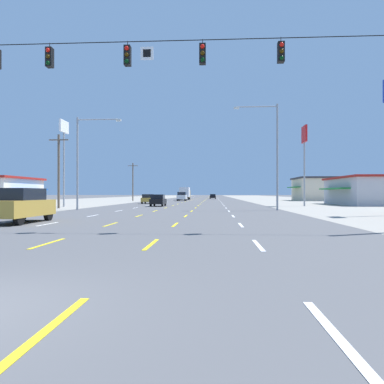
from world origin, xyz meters
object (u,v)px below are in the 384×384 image
pole_sign_right_row_1 (304,145)px  streetlight_left_row_0 (82,155)px  hatchback_far_left_mid (148,199)px  sedan_inner_right_farther (213,196)px  hatchback_inner_left_near (158,200)px  suv_inner_left_midfar (182,196)px  streetlight_right_row_0 (273,149)px  hatchback_far_left_farthest (185,196)px  suv_far_left_nearest (20,205)px  box_truck_inner_left_far (185,193)px  pole_sign_left_row_1 (64,141)px

pole_sign_right_row_1 → streetlight_left_row_0: (-25.33, -11.76, -2.49)m
hatchback_far_left_mid → sedan_inner_right_farther: (10.50, 49.48, -0.03)m
hatchback_inner_left_near → sedan_inner_right_farther: hatchback_inner_left_near is taller
hatchback_far_left_mid → sedan_inner_right_farther: bearing=78.0°
pole_sign_right_row_1 → suv_inner_left_midfar: bearing=119.5°
streetlight_left_row_0 → streetlight_right_row_0: 19.37m
hatchback_far_left_farthest → suv_inner_left_midfar: bearing=-86.1°
hatchback_inner_left_near → pole_sign_right_row_1: pole_sign_right_row_1 is taller
hatchback_inner_left_near → sedan_inner_right_farther: (7.03, 61.38, -0.03)m
sedan_inner_right_farther → pole_sign_right_row_1: size_ratio=0.43×
hatchback_inner_left_near → pole_sign_right_row_1: 20.47m
streetlight_left_row_0 → hatchback_inner_left_near: bearing=59.5°
suv_far_left_nearest → streetlight_left_row_0: bearing=98.4°
box_truck_inner_left_far → suv_inner_left_midfar: bearing=-88.5°
hatchback_inner_left_near → pole_sign_right_row_1: (19.10, 1.17, 7.29)m
suv_far_left_nearest → streetlight_left_row_0: (-2.41, 16.39, 4.55)m
hatchback_far_left_mid → box_truck_inner_left_far: box_truck_inner_left_far is taller
hatchback_far_left_mid → hatchback_inner_left_near: bearing=-73.7°
suv_far_left_nearest → streetlight_right_row_0: bearing=44.0°
hatchback_inner_left_near → box_truck_inner_left_far: 47.40m
suv_far_left_nearest → hatchback_inner_left_near: (3.82, 26.98, -0.24)m
hatchback_far_left_farthest → pole_sign_right_row_1: bearing=-75.2°
sedan_inner_right_farther → pole_sign_left_row_1: (-18.43, -64.23, 7.46)m
streetlight_right_row_0 → suv_inner_left_midfar: bearing=106.0°
pole_sign_left_row_1 → pole_sign_right_row_1: size_ratio=1.02×
hatchback_far_left_mid → hatchback_far_left_farthest: same height
box_truck_inner_left_far → sedan_inner_right_farther: size_ratio=1.60×
hatchback_inner_left_near → box_truck_inner_left_far: bearing=90.3°
suv_inner_left_midfar → streetlight_right_row_0: 47.48m
sedan_inner_right_farther → suv_inner_left_midfar: bearing=-104.6°
hatchback_far_left_farthest → streetlight_left_row_0: bearing=-91.7°
suv_inner_left_midfar → sedan_inner_right_farther: (6.91, 26.59, -0.27)m
hatchback_far_left_mid → box_truck_inner_left_far: 35.65m
suv_far_left_nearest → pole_sign_left_row_1: bearing=107.4°
box_truck_inner_left_far → pole_sign_right_row_1: pole_sign_right_row_1 is taller
hatchback_far_left_mid → sedan_inner_right_farther: size_ratio=0.87×
hatchback_far_left_farthest → pole_sign_right_row_1: pole_sign_right_row_1 is taller
hatchback_inner_left_near → sedan_inner_right_farther: size_ratio=0.87×
hatchback_far_left_farthest → pole_sign_right_row_1: size_ratio=0.37×
suv_inner_left_midfar → pole_sign_right_row_1: size_ratio=0.47×
suv_far_left_nearest → hatchback_far_left_farthest: (0.43, 113.51, -0.24)m
hatchback_far_left_mid → streetlight_left_row_0: (-2.76, -22.49, 4.80)m
streetlight_left_row_0 → streetlight_right_row_0: size_ratio=0.90×
hatchback_far_left_farthest → pole_sign_left_row_1: bearing=-95.1°
suv_inner_left_midfar → streetlight_right_row_0: size_ratio=0.46×
hatchback_far_left_farthest → streetlight_right_row_0: size_ratio=0.37×
hatchback_far_left_mid → hatchback_far_left_farthest: size_ratio=1.00×
hatchback_far_left_farthest → pole_sign_left_row_1: pole_sign_left_row_1 is taller
suv_far_left_nearest → suv_inner_left_midfar: size_ratio=1.00×
box_truck_inner_left_far → streetlight_left_row_0: size_ratio=0.76×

